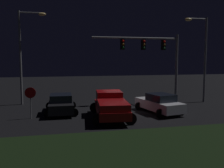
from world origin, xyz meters
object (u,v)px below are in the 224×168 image
at_px(pickup_truck, 111,104).
at_px(stop_sign, 30,97).
at_px(street_lamp_right, 201,50).
at_px(car_sedan_far, 61,104).
at_px(street_lamp_left, 25,47).
at_px(car_sedan, 159,103).
at_px(traffic_signal_gantry, 153,51).

distance_m(pickup_truck, stop_sign, 5.65).
bearing_deg(street_lamp_right, stop_sign, -166.95).
bearing_deg(car_sedan_far, stop_sign, 124.36).
height_order(street_lamp_left, stop_sign, street_lamp_left).
distance_m(pickup_truck, car_sedan, 4.18).
relative_size(car_sedan, car_sedan_far, 1.06).
relative_size(traffic_signal_gantry, street_lamp_right, 1.03).
relative_size(car_sedan, street_lamp_right, 0.58).
xyz_separation_m(traffic_signal_gantry, stop_sign, (-10.69, -4.11, -3.34)).
distance_m(car_sedan_far, stop_sign, 2.66).
relative_size(pickup_truck, stop_sign, 2.50).
height_order(traffic_signal_gantry, street_lamp_left, street_lamp_left).
relative_size(pickup_truck, car_sedan, 1.19).
relative_size(car_sedan, street_lamp_left, 0.55).
distance_m(car_sedan, car_sedan_far, 7.67).
bearing_deg(pickup_truck, car_sedan_far, 61.43).
xyz_separation_m(car_sedan, car_sedan_far, (-7.52, 1.48, 0.00)).
bearing_deg(car_sedan_far, pickup_truck, -123.28).
bearing_deg(stop_sign, traffic_signal_gantry, 21.01).
relative_size(pickup_truck, traffic_signal_gantry, 0.67).
bearing_deg(street_lamp_left, car_sedan, -29.86).
height_order(car_sedan, stop_sign, stop_sign).
height_order(pickup_truck, car_sedan_far, pickup_truck).
bearing_deg(street_lamp_right, street_lamp_left, 171.67).
distance_m(pickup_truck, street_lamp_right, 11.57).
distance_m(car_sedan_far, street_lamp_left, 7.11).
relative_size(pickup_truck, street_lamp_left, 0.66).
bearing_deg(street_lamp_left, stop_sign, -81.54).
xyz_separation_m(pickup_truck, traffic_signal_gantry, (5.15, 5.04, 3.90)).
bearing_deg(stop_sign, car_sedan_far, 33.48).
bearing_deg(traffic_signal_gantry, street_lamp_right, -6.54).
relative_size(traffic_signal_gantry, stop_sign, 3.73).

